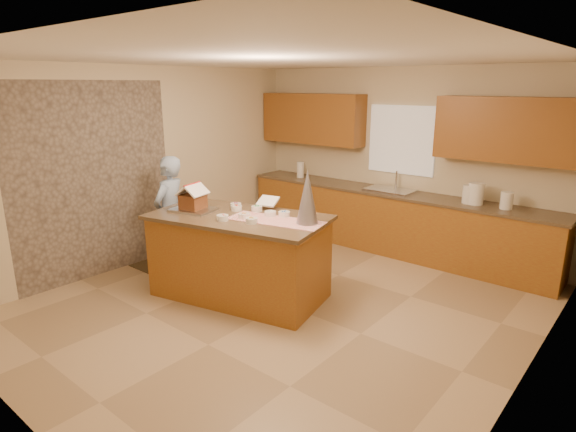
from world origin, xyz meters
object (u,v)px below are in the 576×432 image
(gingerbread_house, at_px, (193,199))
(boy, at_px, (170,214))
(tinsel_tree, at_px, (307,197))
(island_base, at_px, (239,258))

(gingerbread_house, bearing_deg, boy, 164.89)
(tinsel_tree, distance_m, gingerbread_house, 1.45)
(island_base, height_order, boy, boy)
(tinsel_tree, bearing_deg, island_base, -163.24)
(island_base, distance_m, gingerbread_house, 0.89)
(island_base, height_order, tinsel_tree, tinsel_tree)
(island_base, relative_size, tinsel_tree, 3.27)
(island_base, relative_size, boy, 1.26)
(tinsel_tree, bearing_deg, boy, -173.81)
(boy, bearing_deg, gingerbread_house, 56.28)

